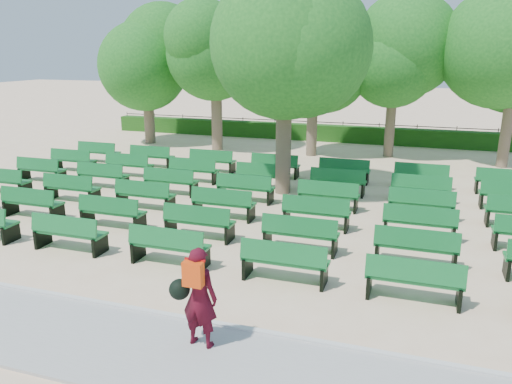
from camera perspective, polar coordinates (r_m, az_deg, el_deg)
ground at (r=15.55m, az=-2.14°, el=-2.65°), size 120.00×120.00×0.00m
paving at (r=9.59m, az=-18.40°, el=-15.78°), size 30.00×2.20×0.06m
curb at (r=10.38m, az=-14.58°, el=-12.74°), size 30.00×0.12×0.10m
hedge at (r=28.63m, az=7.75°, el=6.71°), size 26.00×0.70×0.90m
fence at (r=29.09m, az=7.87°, el=5.95°), size 26.00×0.10×1.02m
tree_line at (r=24.85m, az=5.96°, el=4.33°), size 21.80×6.80×7.04m
bench_array at (r=16.10m, az=-2.25°, el=-1.62°), size 1.94×0.63×1.21m
tree_among at (r=17.32m, az=3.31°, el=15.67°), size 5.14×5.14×7.22m
person at (r=8.57m, az=-6.70°, el=-11.68°), size 0.85×0.53×1.79m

